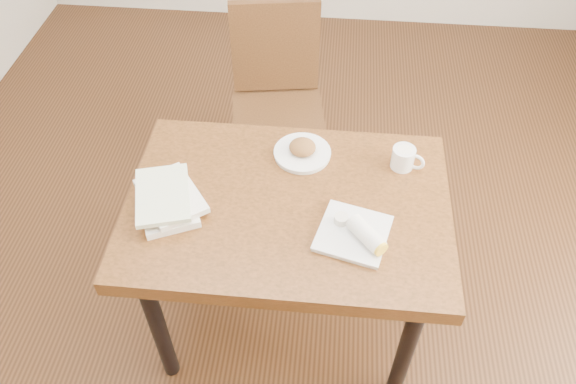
# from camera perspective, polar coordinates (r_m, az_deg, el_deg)

# --- Properties ---
(ground) EXTENTS (4.00, 5.00, 0.01)m
(ground) POSITION_cam_1_polar(r_m,az_deg,el_deg) (2.50, 0.00, -12.63)
(ground) COLOR #472814
(ground) RESTS_ON ground
(table) EXTENTS (1.09, 0.76, 0.75)m
(table) POSITION_cam_1_polar(r_m,az_deg,el_deg) (1.95, 0.00, -2.84)
(table) COLOR brown
(table) RESTS_ON ground
(chair_far) EXTENTS (0.48, 0.48, 0.95)m
(chair_far) POSITION_cam_1_polar(r_m,az_deg,el_deg) (2.65, -1.12, 9.97)
(chair_far) COLOR #4F3116
(chair_far) RESTS_ON ground
(plate_scone) EXTENTS (0.21, 0.21, 0.07)m
(plate_scone) POSITION_cam_1_polar(r_m,az_deg,el_deg) (2.03, 1.47, 4.19)
(plate_scone) COLOR white
(plate_scone) RESTS_ON table
(coffee_mug) EXTENTS (0.12, 0.08, 0.08)m
(coffee_mug) POSITION_cam_1_polar(r_m,az_deg,el_deg) (2.01, 11.71, 3.43)
(coffee_mug) COLOR white
(coffee_mug) RESTS_ON table
(plate_burrito) EXTENTS (0.26, 0.26, 0.07)m
(plate_burrito) POSITION_cam_1_polar(r_m,az_deg,el_deg) (1.78, 7.05, -4.21)
(plate_burrito) COLOR white
(plate_burrito) RESTS_ON table
(book_stack) EXTENTS (0.29, 0.31, 0.07)m
(book_stack) POSITION_cam_1_polar(r_m,az_deg,el_deg) (1.89, -12.18, -0.66)
(book_stack) COLOR white
(book_stack) RESTS_ON table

